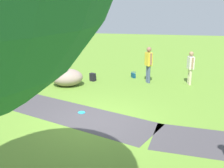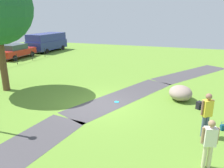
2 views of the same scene
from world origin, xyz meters
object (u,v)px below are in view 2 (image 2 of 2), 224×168
(frisbee_on_grass, at_px, (117,102))
(backpack_by_boulder, at_px, (199,105))
(handbag_on_grass, at_px, (224,127))
(parked_coupe_black, at_px, (16,51))
(lawn_boulder, at_px, (180,93))
(man_near_boulder, at_px, (209,141))
(woman_with_handbag, at_px, (207,112))
(delivery_van, at_px, (47,41))

(frisbee_on_grass, bearing_deg, backpack_by_boulder, -82.84)
(handbag_on_grass, xyz_separation_m, parked_coupe_black, (10.05, 19.73, 0.67))
(lawn_boulder, height_order, handbag_on_grass, lawn_boulder)
(handbag_on_grass, distance_m, backpack_by_boulder, 2.18)
(man_near_boulder, distance_m, parked_coupe_black, 22.87)
(man_near_boulder, bearing_deg, handbag_on_grass, -16.16)
(woman_with_handbag, xyz_separation_m, frisbee_on_grass, (2.24, 4.39, -1.04))
(frisbee_on_grass, relative_size, parked_coupe_black, 0.06)
(backpack_by_boulder, xyz_separation_m, delivery_van, (13.64, 18.69, 1.07))
(delivery_van, bearing_deg, man_near_boulder, -134.38)
(woman_with_handbag, height_order, handbag_on_grass, woman_with_handbag)
(man_near_boulder, distance_m, handbag_on_grass, 3.03)
(backpack_by_boulder, bearing_deg, lawn_boulder, 43.71)
(man_near_boulder, relative_size, frisbee_on_grass, 6.08)
(woman_with_handbag, bearing_deg, parked_coupe_black, 60.16)
(handbag_on_grass, bearing_deg, backpack_by_boulder, 25.62)
(backpack_by_boulder, bearing_deg, parked_coupe_black, 66.72)
(frisbee_on_grass, bearing_deg, man_near_boulder, -134.10)
(woman_with_handbag, xyz_separation_m, backpack_by_boulder, (2.77, 0.14, -0.85))
(man_near_boulder, xyz_separation_m, handbag_on_grass, (2.81, -0.81, -0.80))
(handbag_on_grass, distance_m, delivery_van, 25.10)
(frisbee_on_grass, bearing_deg, parked_coupe_black, 59.34)
(parked_coupe_black, xyz_separation_m, delivery_van, (5.56, -0.10, 0.46))
(lawn_boulder, bearing_deg, backpack_by_boulder, -136.29)
(lawn_boulder, distance_m, handbag_on_grass, 3.58)
(woman_with_handbag, relative_size, frisbee_on_grass, 6.67)
(handbag_on_grass, distance_m, parked_coupe_black, 22.15)
(backpack_by_boulder, distance_m, parked_coupe_black, 20.46)
(lawn_boulder, relative_size, parked_coupe_black, 0.38)
(frisbee_on_grass, distance_m, delivery_van, 20.27)
(woman_with_handbag, distance_m, man_near_boulder, 2.01)
(woman_with_handbag, relative_size, man_near_boulder, 1.10)
(man_near_boulder, relative_size, handbag_on_grass, 4.33)
(frisbee_on_grass, xyz_separation_m, delivery_van, (14.17, 14.44, 1.26))
(handbag_on_grass, bearing_deg, parked_coupe_black, 63.00)
(woman_with_handbag, distance_m, delivery_van, 24.97)
(man_near_boulder, height_order, backpack_by_boulder, man_near_boulder)
(woman_with_handbag, height_order, man_near_boulder, woman_with_handbag)
(handbag_on_grass, distance_m, frisbee_on_grass, 5.39)
(parked_coupe_black, bearing_deg, backpack_by_boulder, -113.28)
(lawn_boulder, xyz_separation_m, handbag_on_grass, (-3.00, -1.93, -0.26))
(frisbee_on_grass, height_order, delivery_van, delivery_van)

